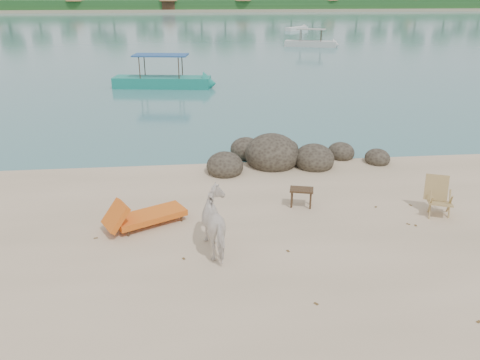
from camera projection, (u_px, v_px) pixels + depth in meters
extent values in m
plane|color=#3A6E75|center=(197.00, 20.00, 93.85)|extent=(400.00, 400.00, 0.00)
cube|color=tan|center=(193.00, 7.00, 167.54)|extent=(420.00, 90.00, 1.40)
cube|color=#1E4C1E|center=(194.00, 4.00, 134.58)|extent=(420.00, 18.00, 2.40)
ellipsoid|color=black|center=(225.00, 167.00, 15.52)|extent=(1.23, 1.35, 0.92)
ellipsoid|color=black|center=(272.00, 155.00, 16.28)|extent=(1.88, 2.07, 1.41)
ellipsoid|color=black|center=(314.00, 160.00, 16.08)|extent=(1.37, 1.51, 1.03)
ellipsoid|color=black|center=(341.00, 153.00, 16.96)|extent=(0.96, 1.06, 0.72)
ellipsoid|color=black|center=(377.00, 159.00, 16.42)|extent=(0.87, 0.95, 0.65)
ellipsoid|color=black|center=(246.00, 150.00, 17.17)|extent=(1.15, 1.27, 0.86)
ellipsoid|color=black|center=(288.00, 149.00, 17.53)|extent=(0.79, 0.87, 0.60)
imported|color=white|center=(219.00, 224.00, 10.70)|extent=(1.09, 1.76, 1.39)
plane|color=brown|center=(110.00, 229.00, 11.94)|extent=(0.12, 0.12, 0.00)
plane|color=brown|center=(478.00, 323.00, 8.56)|extent=(0.13, 0.13, 0.00)
plane|color=brown|center=(184.00, 260.00, 10.57)|extent=(0.13, 0.13, 0.00)
plane|color=brown|center=(410.00, 206.00, 13.19)|extent=(0.13, 0.13, 0.00)
plane|color=brown|center=(288.00, 252.00, 10.88)|extent=(0.13, 0.13, 0.00)
plane|color=brown|center=(316.00, 305.00, 9.05)|extent=(0.14, 0.14, 0.00)
plane|color=brown|center=(376.00, 208.00, 13.08)|extent=(0.14, 0.14, 0.00)
plane|color=brown|center=(408.00, 225.00, 12.13)|extent=(0.14, 0.14, 0.00)
plane|color=brown|center=(96.00, 239.00, 11.44)|extent=(0.12, 0.12, 0.00)
plane|color=brown|center=(415.00, 226.00, 12.06)|extent=(0.12, 0.12, 0.00)
plane|color=brown|center=(168.00, 217.00, 12.58)|extent=(0.11, 0.11, 0.00)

